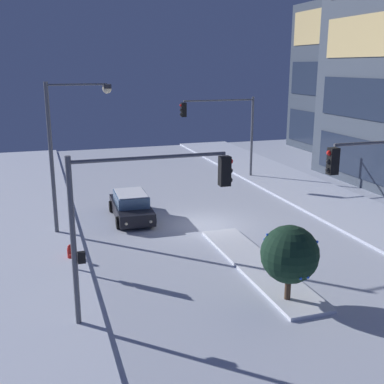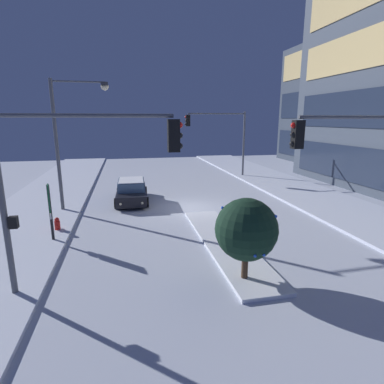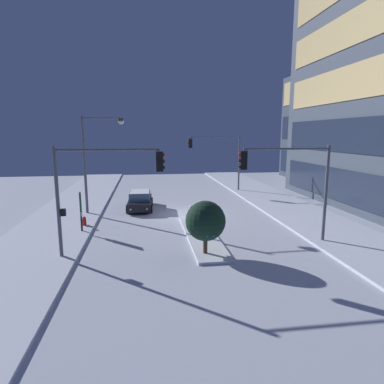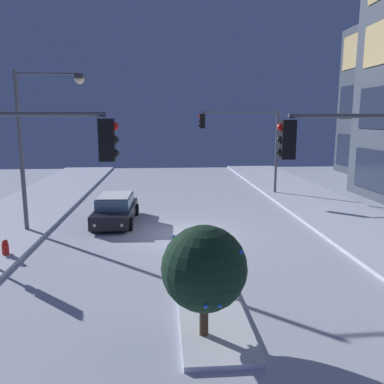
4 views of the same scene
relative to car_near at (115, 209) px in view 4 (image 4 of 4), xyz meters
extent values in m
plane|color=silver|center=(2.40, 3.41, -0.71)|extent=(52.00, 52.00, 0.00)
cube|color=silver|center=(2.40, 12.44, -0.64)|extent=(52.00, 5.20, 0.14)
cube|color=silver|center=(8.18, 3.81, -0.64)|extent=(9.00, 1.80, 0.14)
cube|color=#232D42|center=(-13.29, 20.78, 1.64)|extent=(12.58, 0.10, 3.14)
cube|color=#232D42|center=(-13.29, 20.78, 6.35)|extent=(12.58, 0.10, 3.14)
cube|color=#E5C67F|center=(-13.29, 20.78, 11.06)|extent=(12.58, 0.10, 3.14)
cube|color=black|center=(0.00, 0.00, -0.18)|extent=(4.74, 2.02, 0.66)
cube|color=slate|center=(0.00, 0.00, 0.43)|extent=(2.58, 1.76, 0.60)
cube|color=white|center=(0.00, 0.00, 0.76)|extent=(2.39, 1.64, 0.04)
sphere|color=#F9E5B2|center=(2.38, 0.55, -0.22)|extent=(0.16, 0.16, 0.16)
sphere|color=#F9E5B2|center=(2.34, -0.71, -0.22)|extent=(0.16, 0.16, 0.16)
cylinder|color=black|center=(1.57, 0.88, -0.38)|extent=(0.67, 0.24, 0.66)
cylinder|color=black|center=(1.51, -0.98, -0.38)|extent=(0.67, 0.24, 0.66)
cylinder|color=black|center=(-1.52, 0.98, -0.38)|extent=(0.67, 0.24, 0.66)
cylinder|color=black|center=(-1.58, -0.88, -0.38)|extent=(0.67, 0.24, 0.66)
cube|color=black|center=(10.77, 1.21, 4.16)|extent=(0.32, 0.36, 1.00)
sphere|color=red|center=(10.77, 1.40, 4.48)|extent=(0.20, 0.20, 0.20)
sphere|color=black|center=(10.77, 1.40, 4.16)|extent=(0.20, 0.20, 0.20)
sphere|color=black|center=(10.77, 1.40, 3.84)|extent=(0.20, 0.20, 0.20)
cylinder|color=#565960|center=(10.28, 8.18, 4.73)|extent=(0.12, 4.91, 0.12)
cube|color=black|center=(10.28, 5.73, 4.13)|extent=(0.32, 0.36, 1.00)
sphere|color=red|center=(10.28, 5.54, 4.45)|extent=(0.20, 0.20, 0.20)
sphere|color=black|center=(10.28, 5.54, 4.13)|extent=(0.20, 0.20, 0.20)
sphere|color=black|center=(10.28, 5.54, 3.81)|extent=(0.20, 0.20, 0.20)
cylinder|color=#565960|center=(-7.29, 10.64, 2.31)|extent=(0.18, 0.18, 6.05)
cylinder|color=#565960|center=(-7.29, 7.97, 5.14)|extent=(0.12, 5.34, 0.12)
cube|color=black|center=(-7.29, 5.30, 4.54)|extent=(0.32, 0.36, 1.00)
sphere|color=red|center=(-7.29, 5.11, 4.86)|extent=(0.20, 0.20, 0.20)
sphere|color=black|center=(-7.29, 5.11, 4.54)|extent=(0.20, 0.20, 0.20)
sphere|color=black|center=(-7.29, 5.11, 4.22)|extent=(0.20, 0.20, 0.20)
cylinder|color=#565960|center=(1.41, -4.09, 3.06)|extent=(0.20, 0.20, 7.55)
cylinder|color=#565960|center=(1.39, -2.66, 6.68)|extent=(0.14, 2.85, 0.10)
cube|color=#333338|center=(1.37, -1.24, 6.58)|extent=(0.56, 0.36, 0.20)
sphere|color=#F9E5B2|center=(1.37, -1.24, 6.45)|extent=(0.44, 0.44, 0.44)
cylinder|color=red|center=(5.07, -3.68, -0.43)|extent=(0.26, 0.26, 0.56)
sphere|color=red|center=(5.07, -3.68, -0.08)|extent=(0.22, 0.22, 0.22)
cylinder|color=red|center=(4.89, -3.68, -0.40)|extent=(0.12, 0.10, 0.10)
cylinder|color=red|center=(5.25, -3.68, -0.40)|extent=(0.12, 0.10, 0.10)
cylinder|color=#473323|center=(11.40, 3.47, -0.22)|extent=(0.22, 0.22, 0.98)
sphere|color=black|center=(11.40, 3.47, 1.15)|extent=(2.07, 2.07, 2.07)
sphere|color=blue|center=(10.68, 3.30, 0.41)|extent=(0.10, 0.10, 0.10)
sphere|color=blue|center=(10.62, 2.87, 1.49)|extent=(0.10, 0.10, 0.10)
sphere|color=blue|center=(11.01, 2.77, 1.82)|extent=(0.10, 0.10, 0.10)
sphere|color=blue|center=(10.94, 3.37, 0.22)|extent=(0.10, 0.10, 0.10)
sphere|color=blue|center=(10.51, 3.34, 0.63)|extent=(0.10, 0.10, 0.10)
sphere|color=blue|center=(12.31, 3.41, 0.63)|extent=(0.10, 0.10, 0.10)
sphere|color=blue|center=(11.85, 4.25, 1.68)|extent=(0.10, 0.10, 0.10)
sphere|color=blue|center=(12.26, 3.72, 0.60)|extent=(0.10, 0.10, 0.10)
camera|label=1|loc=(25.19, -4.61, 7.56)|focal=44.62mm
camera|label=2|loc=(20.36, -0.27, 4.65)|focal=28.93mm
camera|label=3|loc=(27.40, 0.47, 5.55)|focal=30.73mm
camera|label=4|loc=(20.15, 2.53, 4.63)|focal=36.46mm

